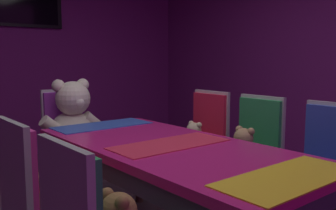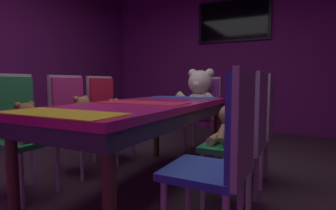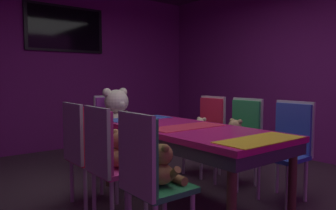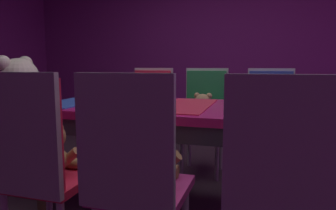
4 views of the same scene
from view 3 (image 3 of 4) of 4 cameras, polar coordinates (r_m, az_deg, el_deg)
The scene contains 18 objects.
ground_plane at distance 3.36m, azimuth 3.29°, elevation -16.47°, with size 7.90×7.90×0.00m, color #3F2D38.
wall_back at distance 5.93m, azimuth -17.71°, elevation 6.26°, with size 5.20×0.12×2.80m, color #721E72.
wall_right at distance 5.24m, azimuth 25.35°, elevation 6.27°, with size 0.12×6.40×2.80m, color #721E72.
banquet_table at distance 3.18m, azimuth 3.34°, elevation -5.47°, with size 0.90×2.02×0.75m.
chair_left_0 at distance 2.25m, azimuth -3.91°, elevation -11.20°, with size 0.42×0.41×0.98m.
teddy_left_0 at distance 2.33m, azimuth -0.91°, elevation -10.82°, with size 0.25×0.32×0.30m.
chair_left_1 at distance 2.74m, azimuth -10.83°, elevation -8.39°, with size 0.42×0.41×0.98m.
teddy_left_1 at distance 2.81m, azimuth -8.14°, elevation -8.02°, with size 0.27×0.34×0.32m.
chair_left_2 at distance 3.18m, azimuth -14.98°, elevation -6.63°, with size 0.42×0.41×0.98m.
teddy_left_2 at distance 3.24m, azimuth -12.64°, elevation -6.78°, with size 0.22×0.28×0.27m.
chair_right_0 at distance 3.50m, azimuth 20.58°, elevation -5.74°, with size 0.42×0.41×0.98m.
chair_right_1 at distance 3.84m, azimuth 12.98°, elevation -4.68°, with size 0.42×0.41×0.98m.
teddy_right_1 at distance 3.73m, azimuth 11.57°, elevation -5.06°, with size 0.25×0.32×0.30m.
chair_right_2 at distance 4.20m, azimuth 7.12°, elevation -3.80°, with size 0.42×0.41×0.98m.
teddy_right_2 at distance 4.10m, azimuth 5.71°, elevation -4.30°, with size 0.22×0.29×0.27m.
throne_chair at distance 4.45m, azimuth -9.96°, elevation -3.35°, with size 0.41×0.42×0.98m.
king_teddy_bear at distance 4.29m, azimuth -8.92°, elevation -1.89°, with size 0.67×0.52×0.63m.
wall_tv at distance 5.90m, azimuth -17.55°, elevation 12.62°, with size 1.33×0.06×0.77m.
Camera 3 is at (-2.08, -2.35, 1.21)m, focal length 34.78 mm.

